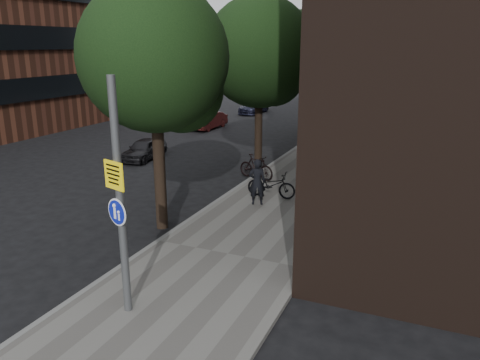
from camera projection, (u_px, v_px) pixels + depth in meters
The scene contains 15 objects.
ground at pixel (152, 318), 10.05m from camera, with size 120.00×120.00×0.00m, color black.
sidewalk at pixel (297, 189), 18.75m from camera, with size 4.50×60.00×0.12m, color slate.
curb_edge at pixel (246, 183), 19.61m from camera, with size 0.15×60.00×0.13m, color slate.
street_tree_near at pixel (159, 64), 13.67m from camera, with size 4.40×4.40×7.50m.
street_tree_mid at pixel (262, 56), 21.16m from camera, with size 5.00×5.00×7.80m.
street_tree_far at pixel (313, 53), 29.09m from camera, with size 5.00×5.00×7.80m.
signpost at pixel (120, 200), 9.45m from camera, with size 0.56×0.20×4.99m.
pedestrian at pixel (257, 182), 16.59m from camera, with size 0.61×0.40×1.66m, color black.
parked_bike_facade_near at pixel (325, 178), 18.43m from camera, with size 0.62×1.78×0.93m, color black.
parked_bike_facade_far at pixel (317, 168), 19.72m from camera, with size 0.47×1.68×1.01m, color black.
parked_bike_curb_near at pixel (271, 185), 17.45m from camera, with size 0.65×1.86×0.98m, color black.
parked_bike_curb_far at pixel (256, 167), 19.81m from camera, with size 0.49×1.75×1.05m, color black.
parked_car_near at pixel (144, 149), 23.67m from camera, with size 1.25×3.11×1.06m, color black.
parked_car_mid at pixel (209, 121), 32.17m from camera, with size 1.21×3.47×1.14m, color #4D1716.
parked_car_far at pixel (254, 106), 39.37m from camera, with size 1.59×3.92×1.14m, color #1D1E34.
Camera 1 is at (5.22, -7.35, 5.67)m, focal length 35.00 mm.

